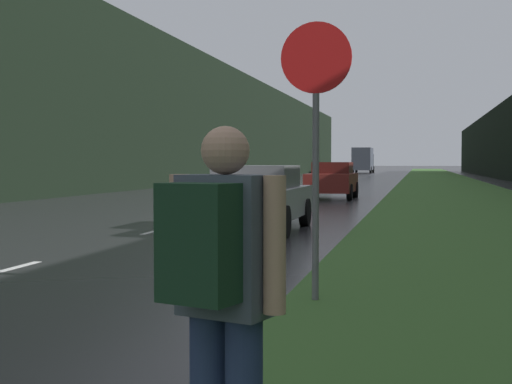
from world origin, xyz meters
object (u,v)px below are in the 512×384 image
object	(u,v)px
car_passing_near	(255,198)
delivery_truck	(363,160)
hitchhiker_with_backpack	(221,291)
car_passing_far	(332,180)
stop_sign	(316,127)

from	to	relation	value
car_passing_near	delivery_truck	bearing A→B (deg)	-87.21
hitchhiker_with_backpack	delivery_truck	xyz separation A→B (m)	(-6.62, 94.45, 0.87)
car_passing_far	delivery_truck	bearing A→B (deg)	-86.65
car_passing_far	stop_sign	bearing A→B (deg)	96.34
car_passing_near	car_passing_far	world-z (taller)	car_passing_far
stop_sign	delivery_truck	size ratio (longest dim) A/B	0.35
hitchhiker_with_backpack	car_passing_far	distance (m)	25.77
stop_sign	hitchhiker_with_backpack	distance (m)	4.60
stop_sign	car_passing_near	size ratio (longest dim) A/B	0.68
hitchhiker_with_backpack	stop_sign	bearing A→B (deg)	110.48
stop_sign	delivery_truck	distance (m)	90.17
car_passing_near	delivery_truck	size ratio (longest dim) A/B	0.51
car_passing_near	hitchhiker_with_backpack	bearing A→B (deg)	102.29
car_passing_near	delivery_truck	xyz separation A→B (m)	(-4.02, 82.52, 1.10)
hitchhiker_with_backpack	car_passing_near	bearing A→B (deg)	119.58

